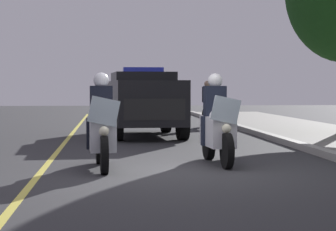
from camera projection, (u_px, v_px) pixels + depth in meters
The scene contains 6 objects.
ground_plane at pixel (177, 172), 10.81m from camera, with size 80.00×80.00×0.00m, color #333335.
lane_stripe_center at pixel (39, 174), 10.60m from camera, with size 48.00×0.12×0.01m, color #E0D14C.
police_motorcycle_lead_left at pixel (102, 130), 11.28m from camera, with size 2.14×0.61×1.72m.
police_motorcycle_lead_right at pixel (217, 127), 11.98m from camera, with size 2.14×0.61×1.72m.
police_suv at pixel (144, 100), 18.83m from camera, with size 5.01×2.32×2.05m.
cyclist_background at pixel (207, 104), 22.55m from camera, with size 1.76×0.33×1.69m.
Camera 1 is at (10.70, -1.14, 1.45)m, focal length 67.77 mm.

